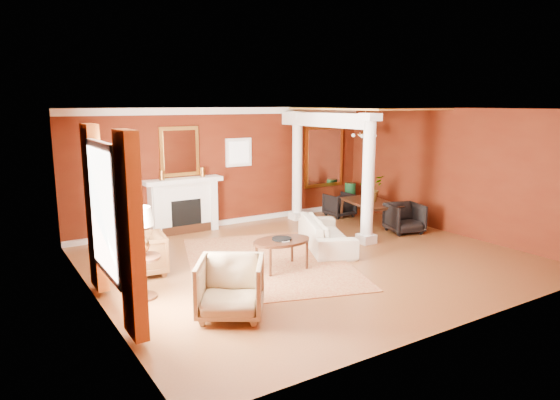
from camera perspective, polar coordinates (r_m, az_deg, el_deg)
ground at (r=9.84m, az=3.53°, el=-6.79°), size 8.00×8.00×0.00m
room_shell at (r=9.42m, az=3.67°, el=4.98°), size 8.04×7.04×2.92m
fireplace at (r=11.92m, az=-10.95°, el=-0.60°), size 1.85×0.42×1.29m
overmantel_mirror at (r=11.86m, az=-11.41°, el=5.46°), size 0.95×0.07×1.15m
flank_window_left at (r=11.43m, az=-18.71°, el=4.39°), size 0.70×0.07×0.70m
flank_window_right at (r=12.51m, az=-4.74°, el=5.46°), size 0.70×0.07×0.70m
left_window at (r=7.34m, az=-18.91°, el=-2.03°), size 0.21×2.55×2.60m
column_front at (r=10.79m, az=10.05°, el=2.44°), size 0.36×0.36×2.80m
column_back at (r=12.89m, az=1.98°, el=3.98°), size 0.36×0.36×2.80m
header_beam at (r=11.91m, az=5.02°, el=9.13°), size 0.30×3.20×0.32m
amber_ceiling at (r=12.52m, az=9.74°, el=10.25°), size 2.30×3.40×0.04m
dining_mirror at (r=13.94m, az=5.04°, el=4.99°), size 1.30×0.07×1.70m
chandelier at (r=12.61m, az=9.66°, el=7.42°), size 0.60×0.62×0.75m
crown_trim at (r=12.34m, az=-5.86°, el=10.10°), size 8.00×0.08×0.16m
base_trim at (r=12.68m, az=-5.61°, el=-2.46°), size 8.00×0.08×0.12m
rug at (r=9.66m, az=-1.43°, el=-7.07°), size 4.02×4.66×0.02m
sofa at (r=10.57m, az=5.32°, el=-3.25°), size 1.41×2.16×0.82m
armchair_leopard at (r=9.19m, az=-15.53°, el=-5.81°), size 0.86×0.90×0.82m
armchair_stripe at (r=7.21m, az=-5.69°, el=-9.63°), size 1.23×1.21×0.94m
coffee_table at (r=9.11m, az=0.19°, el=-4.85°), size 1.12×1.12×0.56m
coffee_book at (r=8.98m, az=0.01°, el=-4.09°), size 0.15×0.05×0.21m
side_table at (r=7.96m, az=-15.67°, el=-4.17°), size 0.58×0.58×1.46m
dining_table at (r=12.70m, az=10.32°, el=-0.67°), size 0.94×1.78×0.94m
dining_chair_near at (r=12.06m, az=14.05°, el=-1.86°), size 0.91×0.87×0.77m
dining_chair_far at (r=13.50m, az=6.79°, el=-0.43°), size 0.68×0.64×0.69m
green_urn at (r=14.14m, az=8.00°, el=-0.02°), size 0.34×0.34×0.82m
potted_plant at (r=12.55m, az=10.41°, el=2.55°), size 0.70×0.75×0.51m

